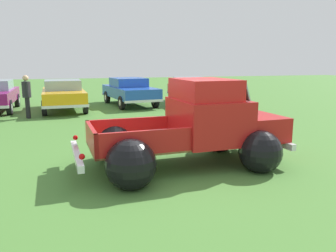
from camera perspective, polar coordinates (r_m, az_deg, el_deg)
The scene contains 6 objects.
ground_plane at distance 7.52m, azimuth 2.20°, elevation -6.79°, with size 80.00×80.00×0.00m, color #477A33.
vintage_pickup_truck at distance 7.47m, azimuth 5.01°, elevation -0.93°, with size 4.70×2.91×1.96m.
show_car_1 at distance 16.50m, azimuth -17.49°, elevation 5.26°, with size 2.06×4.32×1.43m.
show_car_2 at distance 17.78m, azimuth -6.62°, elevation 6.09°, with size 2.49×4.66×1.43m.
show_car_3 at distance 18.25m, azimuth 3.99°, elevation 6.26°, with size 2.42×4.63×1.43m.
spectator_0 at distance 14.72m, azimuth -23.05°, elevation 5.12°, with size 0.42×0.53×1.75m.
Camera 1 is at (-2.36, -6.76, 2.30)m, focal length 35.58 mm.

